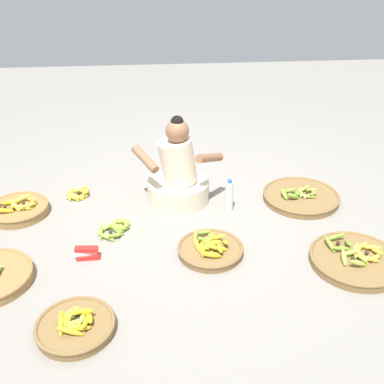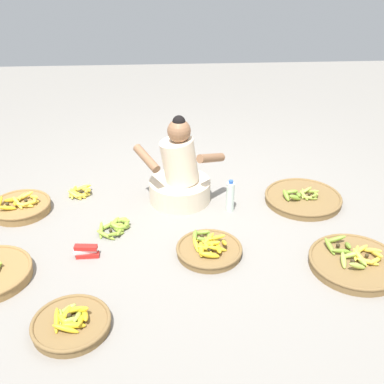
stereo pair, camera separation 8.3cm
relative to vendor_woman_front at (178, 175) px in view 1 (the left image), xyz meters
The scene contains 11 objects.
ground_plane 0.39m from the vendor_woman_front, 76.35° to the right, with size 10.00×10.00×0.00m, color gray.
vendor_woman_front is the anchor object (origin of this frame).
banana_basket_back_left 0.83m from the vendor_woman_front, 77.36° to the right, with size 0.47×0.47×0.13m.
banana_basket_front_right 1.54m from the vendor_woman_front, 40.66° to the right, with size 0.63×0.63×0.14m.
banana_basket_back_right 1.33m from the vendor_woman_front, behind, with size 0.49×0.49×0.14m.
banana_basket_back_center 1.62m from the vendor_woman_front, 115.33° to the right, with size 0.46×0.46×0.13m.
banana_basket_mid_right 1.07m from the vendor_woman_front, ahead, with size 0.65×0.65×0.13m.
loose_bananas_front_left 0.91m from the vendor_woman_front, behind, with size 0.21×0.22×0.09m.
loose_bananas_near_bicycle 0.70m from the vendor_woman_front, 139.49° to the right, with size 0.27×0.29×0.09m.
water_bottle 0.46m from the vendor_woman_front, 26.89° to the right, with size 0.07×0.07×0.28m.
packet_carton_stack 1.04m from the vendor_woman_front, 132.45° to the right, with size 0.18×0.08×0.09m.
Camera 1 is at (-0.27, -3.15, 2.01)m, focal length 43.49 mm.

